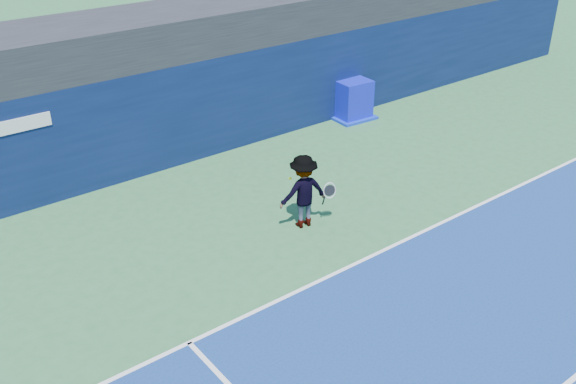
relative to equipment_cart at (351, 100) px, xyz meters
The scene contains 8 objects.
ground 11.21m from the equipment_cart, 118.94° to the right, with size 80.00×80.00×0.00m, color #306B3C.
baseline 8.71m from the equipment_cart, 128.56° to the right, with size 24.00×0.10×0.01m, color white.
service_line 12.99m from the equipment_cart, 114.66° to the right, with size 24.00×0.10×0.01m, color white.
stadium_band 6.41m from the equipment_cart, 162.53° to the left, with size 36.00×3.00×1.20m, color black.
back_wall_assembly 5.54m from the equipment_cart, behind, with size 36.00×1.03×3.00m.
equipment_cart is the anchor object (origin of this frame).
tennis_player 7.59m from the equipment_cart, 141.59° to the right, with size 1.43×0.92×1.89m.
tennis_ball 7.52m from the equipment_cart, 144.33° to the right, with size 0.07×0.07×0.07m.
Camera 1 is at (-9.28, -5.59, 8.26)m, focal length 40.00 mm.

